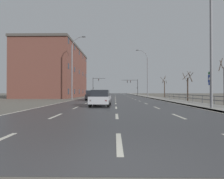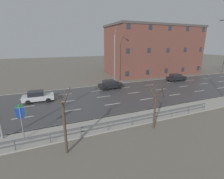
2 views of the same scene
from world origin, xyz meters
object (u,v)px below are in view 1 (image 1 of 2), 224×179
(highway_sign, at_px, (210,84))
(car_distant, at_px, (98,94))
(brick_building, at_px, (57,73))
(traffic_signal_right, at_px, (133,84))
(car_near_left, at_px, (101,98))
(traffic_signal_left, at_px, (95,84))
(street_lamp_midground, at_px, (147,74))
(car_near_right, at_px, (92,95))
(street_lamp_left_bank, at_px, (73,68))
(street_lamp_foreground, at_px, (209,42))

(highway_sign, distance_m, car_distant, 31.12)
(highway_sign, relative_size, brick_building, 0.13)
(traffic_signal_right, xyz_separation_m, car_near_left, (-7.90, -46.87, -3.11))
(highway_sign, height_order, traffic_signal_left, traffic_signal_left)
(street_lamp_midground, xyz_separation_m, traffic_signal_left, (-14.56, 22.09, -1.39))
(car_distant, relative_size, car_near_right, 1.00)
(traffic_signal_right, bearing_deg, car_distant, -118.72)
(street_lamp_left_bank, height_order, traffic_signal_right, street_lamp_left_bank)
(street_lamp_left_bank, relative_size, traffic_signal_left, 1.75)
(street_lamp_foreground, bearing_deg, car_distant, 111.12)
(car_distant, bearing_deg, street_lamp_left_bank, -101.23)
(street_lamp_midground, height_order, traffic_signal_right, street_lamp_midground)
(highway_sign, bearing_deg, street_lamp_foreground, -119.29)
(street_lamp_foreground, height_order, car_distant, street_lamp_foreground)
(highway_sign, bearing_deg, car_near_right, 133.53)
(car_near_right, xyz_separation_m, car_near_left, (2.36, -11.88, 0.00))
(street_lamp_foreground, bearing_deg, car_near_left, 163.23)
(street_lamp_midground, distance_m, highway_sign, 27.00)
(street_lamp_left_bank, height_order, brick_building, brick_building)
(car_near_right, bearing_deg, highway_sign, -49.59)
(traffic_signal_left, relative_size, car_distant, 1.51)
(street_lamp_left_bank, bearing_deg, street_lamp_foreground, -48.92)
(street_lamp_left_bank, height_order, highway_sign, street_lamp_left_bank)
(highway_sign, height_order, car_near_right, highway_sign)
(traffic_signal_right, bearing_deg, street_lamp_foreground, -88.84)
(street_lamp_left_bank, distance_m, highway_sign, 22.33)
(street_lamp_foreground, relative_size, traffic_signal_right, 1.96)
(brick_building, bearing_deg, traffic_signal_left, 67.76)
(car_near_right, relative_size, brick_building, 0.17)
(traffic_signal_left, distance_m, car_near_right, 36.30)
(highway_sign, relative_size, car_near_left, 0.78)
(street_lamp_midground, relative_size, car_near_left, 2.71)
(car_distant, bearing_deg, street_lamp_foreground, -66.13)
(traffic_signal_right, bearing_deg, street_lamp_left_bank, -113.16)
(highway_sign, distance_m, brick_building, 38.12)
(street_lamp_left_bank, bearing_deg, car_near_right, -34.73)
(street_lamp_foreground, distance_m, street_lamp_left_bank, 22.66)
(car_near_right, distance_m, car_near_left, 12.11)
(street_lamp_left_bank, relative_size, car_distant, 2.65)
(highway_sign, xyz_separation_m, traffic_signal_left, (-15.53, 48.85, 2.02))
(highway_sign, bearing_deg, street_lamp_midground, 92.08)
(highway_sign, bearing_deg, traffic_signal_right, 92.34)
(car_distant, height_order, brick_building, brick_building)
(traffic_signal_left, bearing_deg, street_lamp_midground, -56.61)
(street_lamp_midground, height_order, brick_building, brick_building)
(traffic_signal_right, distance_m, car_distant, 22.36)
(street_lamp_foreground, xyz_separation_m, traffic_signal_left, (-14.58, 50.56, -1.31))
(street_lamp_foreground, relative_size, brick_building, 0.45)
(car_distant, bearing_deg, car_near_right, -85.84)
(street_lamp_midground, xyz_separation_m, traffic_signal_right, (-0.98, 21.08, -1.56))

